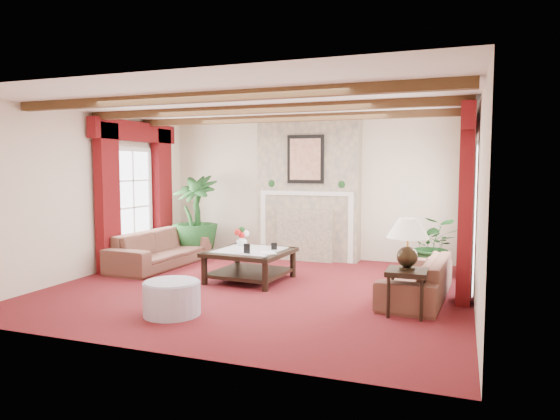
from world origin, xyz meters
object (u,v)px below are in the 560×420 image
at_px(side_table, 406,292).
at_px(potted_palm, 195,234).
at_px(ottoman, 172,298).
at_px(sofa_left, 161,243).
at_px(sofa_right, 417,271).
at_px(coffee_table, 250,265).

bearing_deg(side_table, potted_palm, 149.16).
height_order(potted_palm, ottoman, potted_palm).
xyz_separation_m(sofa_left, potted_palm, (0.09, 1.09, 0.03)).
distance_m(sofa_left, ottoman, 3.11).
bearing_deg(sofa_right, side_table, 0.84).
height_order(side_table, ottoman, side_table).
bearing_deg(potted_palm, sofa_right, -21.71).
relative_size(side_table, ottoman, 0.81).
height_order(sofa_left, ottoman, sofa_left).
distance_m(sofa_right, ottoman, 3.31).
bearing_deg(coffee_table, potted_palm, 144.14).
height_order(coffee_table, side_table, side_table).
xyz_separation_m(sofa_left, side_table, (4.52, -1.55, -0.14)).
bearing_deg(sofa_left, coffee_table, -101.82).
xyz_separation_m(coffee_table, ottoman, (-0.16, -2.02, -0.04)).
xyz_separation_m(potted_palm, side_table, (4.42, -2.64, -0.17)).
bearing_deg(ottoman, coffee_table, 85.35).
bearing_deg(sofa_right, sofa_left, -94.49).
xyz_separation_m(potted_palm, coffee_table, (1.89, -1.59, -0.21)).
height_order(sofa_left, sofa_right, sofa_left).
relative_size(potted_palm, side_table, 3.00).
relative_size(sofa_left, side_table, 3.91).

